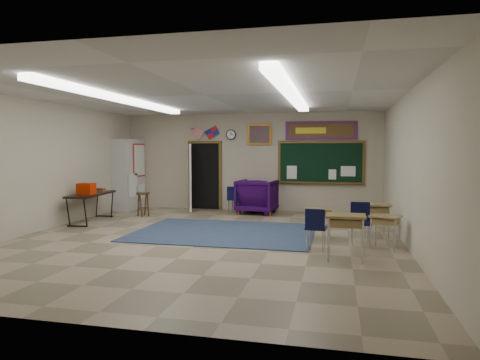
% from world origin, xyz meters
% --- Properties ---
extents(floor, '(9.00, 9.00, 0.00)m').
position_xyz_m(floor, '(0.00, 0.00, 0.00)').
color(floor, gray).
rests_on(floor, ground).
extents(back_wall, '(8.00, 0.04, 3.00)m').
position_xyz_m(back_wall, '(0.00, 4.50, 1.50)').
color(back_wall, '#B6AE94').
rests_on(back_wall, floor).
extents(front_wall, '(8.00, 0.04, 3.00)m').
position_xyz_m(front_wall, '(0.00, -4.50, 1.50)').
color(front_wall, '#B6AE94').
rests_on(front_wall, floor).
extents(left_wall, '(0.04, 9.00, 3.00)m').
position_xyz_m(left_wall, '(-4.00, 0.00, 1.50)').
color(left_wall, '#B6AE94').
rests_on(left_wall, floor).
extents(right_wall, '(0.04, 9.00, 3.00)m').
position_xyz_m(right_wall, '(4.00, 0.00, 1.50)').
color(right_wall, '#B6AE94').
rests_on(right_wall, floor).
extents(ceiling, '(8.00, 9.00, 0.04)m').
position_xyz_m(ceiling, '(0.00, 0.00, 3.00)').
color(ceiling, silver).
rests_on(ceiling, back_wall).
extents(area_rug, '(4.00, 3.00, 0.02)m').
position_xyz_m(area_rug, '(0.20, 0.80, 0.01)').
color(area_rug, '#2E3F57').
rests_on(area_rug, floor).
extents(fluorescent_strips, '(3.86, 6.00, 0.10)m').
position_xyz_m(fluorescent_strips, '(0.00, 0.00, 2.94)').
color(fluorescent_strips, white).
rests_on(fluorescent_strips, ceiling).
extents(doorway, '(1.10, 0.89, 2.16)m').
position_xyz_m(doorway, '(-1.50, 4.35, 1.06)').
color(doorway, black).
rests_on(doorway, back_wall).
extents(chalkboard, '(2.55, 0.14, 1.30)m').
position_xyz_m(chalkboard, '(2.20, 4.46, 1.46)').
color(chalkboard, brown).
rests_on(chalkboard, back_wall).
extents(bulletin_board, '(2.10, 0.05, 0.55)m').
position_xyz_m(bulletin_board, '(2.20, 4.47, 2.45)').
color(bulletin_board, '#B20F17').
rests_on(bulletin_board, back_wall).
extents(framed_art_print, '(0.75, 0.05, 0.65)m').
position_xyz_m(framed_art_print, '(0.35, 4.47, 2.35)').
color(framed_art_print, '#945B1C').
rests_on(framed_art_print, back_wall).
extents(wall_clock, '(0.32, 0.05, 0.32)m').
position_xyz_m(wall_clock, '(-0.55, 4.47, 2.35)').
color(wall_clock, black).
rests_on(wall_clock, back_wall).
extents(wall_flags, '(1.16, 0.06, 0.70)m').
position_xyz_m(wall_flags, '(-1.40, 4.44, 2.48)').
color(wall_flags, red).
rests_on(wall_flags, back_wall).
extents(storage_cabinet, '(0.59, 1.25, 2.20)m').
position_xyz_m(storage_cabinet, '(-3.71, 3.85, 1.10)').
color(storage_cabinet, '#B4B4AF').
rests_on(storage_cabinet, floor).
extents(wingback_armchair, '(1.18, 1.21, 1.01)m').
position_xyz_m(wingback_armchair, '(0.38, 3.89, 0.50)').
color(wingback_armchair, '#210536').
rests_on(wingback_armchair, floor).
extents(student_chair_reading, '(0.46, 0.46, 0.81)m').
position_xyz_m(student_chair_reading, '(-0.22, 3.66, 0.41)').
color(student_chair_reading, black).
rests_on(student_chair_reading, floor).
extents(student_chair_desk_a, '(0.43, 0.43, 0.79)m').
position_xyz_m(student_chair_desk_a, '(2.31, -0.46, 0.40)').
color(student_chair_desk_a, black).
rests_on(student_chair_desk_a, floor).
extents(student_chair_desk_b, '(0.42, 0.42, 0.83)m').
position_xyz_m(student_chair_desk_b, '(3.14, 0.15, 0.42)').
color(student_chair_desk_b, black).
rests_on(student_chair_desk_b, floor).
extents(student_desk_front_left, '(0.56, 0.43, 0.65)m').
position_xyz_m(student_desk_front_left, '(2.31, 0.56, 0.36)').
color(student_desk_front_left, olive).
rests_on(student_desk_front_left, floor).
extents(student_desk_front_right, '(0.66, 0.53, 0.71)m').
position_xyz_m(student_desk_front_right, '(3.49, 1.06, 0.40)').
color(student_desk_front_right, olive).
rests_on(student_desk_front_right, floor).
extents(student_desk_back_left, '(0.66, 0.50, 0.79)m').
position_xyz_m(student_desk_back_left, '(2.83, -1.14, 0.44)').
color(student_desk_back_left, olive).
rests_on(student_desk_back_left, floor).
extents(student_desk_back_right, '(0.65, 0.58, 0.64)m').
position_xyz_m(student_desk_back_right, '(3.58, -0.10, 0.36)').
color(student_desk_back_right, olive).
rests_on(student_desk_back_right, floor).
extents(folding_table, '(0.80, 1.86, 1.02)m').
position_xyz_m(folding_table, '(-3.58, 1.49, 0.41)').
color(folding_table, black).
rests_on(folding_table, floor).
extents(wooden_stool, '(0.38, 0.38, 0.67)m').
position_xyz_m(wooden_stool, '(-2.65, 2.61, 0.35)').
color(wooden_stool, '#513618').
rests_on(wooden_stool, floor).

